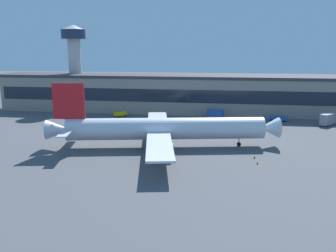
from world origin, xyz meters
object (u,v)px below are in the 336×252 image
object	(u,v)px
stair_truck	(215,114)
follow_me_car	(64,113)
airliner	(162,129)
traffic_cone_1	(258,163)
control_tower	(75,58)
pushback_tractor	(120,114)
traffic_cone_0	(103,150)
traffic_cone_3	(74,152)
traffic_cone_2	(254,157)
catering_truck	(328,119)
belt_loader	(279,118)

from	to	relation	value
stair_truck	follow_me_car	world-z (taller)	stair_truck
airliner	traffic_cone_1	world-z (taller)	airliner
airliner	control_tower	world-z (taller)	control_tower
pushback_tractor	traffic_cone_0	world-z (taller)	pushback_tractor
pushback_tractor	stair_truck	xyz separation A→B (m)	(37.44, 0.44, 0.93)
follow_me_car	traffic_cone_0	size ratio (longest dim) A/B	6.17
pushback_tractor	traffic_cone_3	xyz separation A→B (m)	(2.12, -49.67, -0.72)
traffic_cone_1	traffic_cone_2	xyz separation A→B (m)	(-0.35, 4.27, 0.02)
traffic_cone_0	follow_me_car	bearing A→B (deg)	124.75
airliner	stair_truck	world-z (taller)	airliner
stair_truck	traffic_cone_0	world-z (taller)	stair_truck
catering_truck	traffic_cone_0	xyz separation A→B (m)	(-67.30, -42.66, -1.93)
stair_truck	catering_truck	bearing A→B (deg)	-7.97
pushback_tractor	traffic_cone_3	world-z (taller)	pushback_tractor
pushback_tractor	control_tower	bearing A→B (deg)	145.59
stair_truck	belt_loader	world-z (taller)	stair_truck
traffic_cone_2	airliner	bearing A→B (deg)	164.28
stair_truck	traffic_cone_0	distance (m)	55.81
stair_truck	follow_me_car	size ratio (longest dim) A/B	1.42
follow_me_car	traffic_cone_2	bearing A→B (deg)	-33.01
catering_truck	traffic_cone_1	xyz separation A→B (m)	(-28.27, -46.82, -1.95)
traffic_cone_3	pushback_tractor	bearing A→B (deg)	92.45
airliner	traffic_cone_2	distance (m)	25.36
pushback_tractor	follow_me_car	world-z (taller)	follow_me_car
control_tower	belt_loader	world-z (taller)	control_tower
control_tower	airliner	bearing A→B (deg)	-49.82
follow_me_car	traffic_cone_3	world-z (taller)	follow_me_car
control_tower	traffic_cone_0	bearing A→B (deg)	-62.15
belt_loader	traffic_cone_0	world-z (taller)	belt_loader
follow_me_car	belt_loader	bearing A→B (deg)	1.11
catering_truck	traffic_cone_0	distance (m)	79.71
catering_truck	traffic_cone_2	bearing A→B (deg)	-123.93
traffic_cone_0	stair_truck	bearing A→B (deg)	59.62
airliner	control_tower	distance (m)	77.82
airliner	pushback_tractor	xyz separation A→B (m)	(-23.93, 40.82, -4.07)
control_tower	stair_truck	bearing A→B (deg)	-14.97
traffic_cone_0	traffic_cone_1	xyz separation A→B (m)	(39.03, -4.16, -0.02)
follow_me_car	traffic_cone_0	bearing A→B (deg)	-55.25
pushback_tractor	traffic_cone_1	distance (m)	70.84
airliner	traffic_cone_1	size ratio (longest dim) A/B	91.88
airliner	catering_truck	world-z (taller)	airliner
catering_truck	belt_loader	world-z (taller)	catering_truck
catering_truck	belt_loader	size ratio (longest dim) A/B	1.07
pushback_tractor	traffic_cone_0	bearing A→B (deg)	-79.05
follow_me_car	traffic_cone_1	world-z (taller)	follow_me_car
pushback_tractor	traffic_cone_2	xyz separation A→B (m)	(47.91, -47.57, -0.68)
airliner	belt_loader	bearing A→B (deg)	47.84
pushback_tractor	traffic_cone_1	bearing A→B (deg)	-47.05
airliner	traffic_cone_3	distance (m)	24.01
pushback_tractor	catering_truck	xyz separation A→B (m)	(76.53, -5.03, 1.24)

